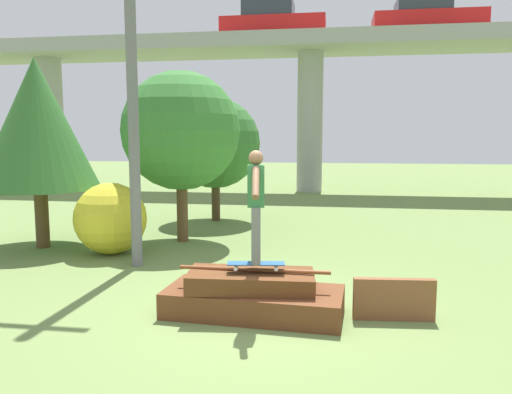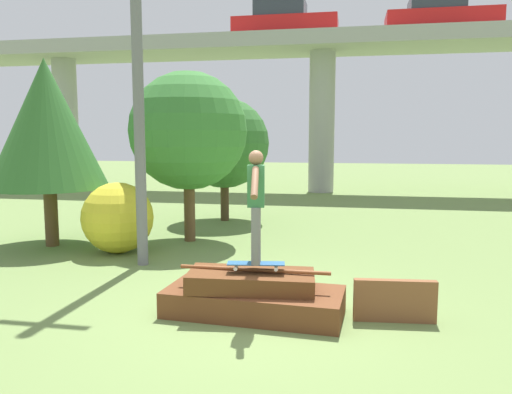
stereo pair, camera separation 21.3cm
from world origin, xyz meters
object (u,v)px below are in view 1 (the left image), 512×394
at_px(skater, 256,199).
at_px(car_on_overpass_left, 272,23).
at_px(utility_pole, 131,53).
at_px(skateboard, 256,264).
at_px(tree_mid_back, 37,124).
at_px(car_on_overpass_mid, 426,19).
at_px(tree_behind_right, 215,143).
at_px(bush_yellow_flowering, 111,218).
at_px(tree_behind_left, 181,131).

height_order(skater, car_on_overpass_left, car_on_overpass_left).
bearing_deg(utility_pole, skater, -41.21).
relative_size(skateboard, skater, 0.53).
bearing_deg(tree_mid_back, car_on_overpass_mid, 50.17).
distance_m(skateboard, tree_behind_right, 7.94).
bearing_deg(bush_yellow_flowering, tree_behind_right, 74.74).
height_order(car_on_overpass_mid, bush_yellow_flowering, car_on_overpass_mid).
bearing_deg(tree_behind_right, car_on_overpass_mid, 48.53).
bearing_deg(bush_yellow_flowering, utility_pole, -42.65).
distance_m(utility_pole, tree_mid_back, 3.14).
bearing_deg(skater, utility_pole, 138.79).
relative_size(tree_behind_right, bush_yellow_flowering, 2.38).
bearing_deg(car_on_overpass_left, tree_mid_back, -106.62).
xyz_separation_m(skateboard, tree_behind_left, (-2.42, 4.53, 1.81)).
height_order(skateboard, car_on_overpass_left, car_on_overpass_left).
bearing_deg(car_on_overpass_mid, bush_yellow_flowering, -123.67).
height_order(skateboard, tree_mid_back, tree_mid_back).
xyz_separation_m(car_on_overpass_mid, utility_pole, (-7.21, -12.99, -3.26)).
distance_m(car_on_overpass_mid, bush_yellow_flowering, 15.96).
distance_m(utility_pole, bush_yellow_flowering, 3.38).
xyz_separation_m(utility_pole, tree_behind_left, (0.19, 2.24, -1.36)).
distance_m(tree_behind_left, tree_mid_back, 3.03).
relative_size(car_on_overpass_mid, tree_behind_left, 1.12).
xyz_separation_m(car_on_overpass_left, bush_yellow_flowering, (-1.81, -12.29, -6.49)).
bearing_deg(skateboard, tree_mid_back, 146.64).
relative_size(car_on_overpass_left, bush_yellow_flowering, 2.98).
distance_m(car_on_overpass_left, car_on_overpass_mid, 6.29).
bearing_deg(utility_pole, tree_behind_right, 86.78).
bearing_deg(tree_mid_back, skater, -33.36).
height_order(car_on_overpass_left, tree_behind_right, car_on_overpass_left).
xyz_separation_m(car_on_overpass_mid, bush_yellow_flowering, (-8.10, -12.16, -6.41)).
distance_m(skateboard, car_on_overpass_mid, 17.20).
relative_size(utility_pole, tree_behind_right, 2.15).
relative_size(car_on_overpass_left, tree_mid_back, 1.08).
xyz_separation_m(skater, tree_behind_left, (-2.42, 4.53, 0.94)).
xyz_separation_m(skater, tree_mid_back, (-5.25, 3.46, 1.08)).
xyz_separation_m(skater, utility_pole, (-2.61, 2.29, 2.30)).
height_order(skateboard, tree_behind_left, tree_behind_left).
bearing_deg(tree_behind_left, car_on_overpass_left, 86.16).
bearing_deg(skater, bush_yellow_flowering, 138.42).
xyz_separation_m(utility_pole, tree_behind_right, (0.29, 5.15, -1.67)).
distance_m(utility_pole, tree_behind_left, 2.63).
relative_size(skateboard, tree_behind_left, 0.20).
bearing_deg(skateboard, car_on_overpass_left, 96.26).
bearing_deg(tree_behind_left, bush_yellow_flowering, -127.39).
bearing_deg(tree_mid_back, tree_behind_right, 53.64).
height_order(utility_pole, tree_mid_back, utility_pole).
height_order(car_on_overpass_mid, utility_pole, car_on_overpass_mid).
bearing_deg(tree_mid_back, bush_yellow_flowering, -11.32).
bearing_deg(tree_behind_right, tree_mid_back, -126.36).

